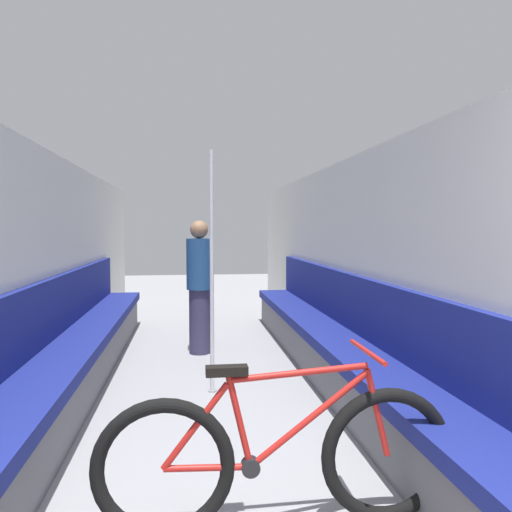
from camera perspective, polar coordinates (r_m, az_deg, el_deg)
wall_left at (r=4.81m, az=-23.42°, el=-1.61°), size 0.10×10.86×2.18m
wall_right at (r=4.91m, az=11.98°, el=-1.32°), size 0.10×10.86×2.18m
bench_seat_row_left at (r=4.80m, az=-20.29°, el=-10.78°), size 0.50×6.43×1.02m
bench_seat_row_right at (r=4.89m, az=9.12°, el=-10.37°), size 0.50×6.43×1.02m
bicycle at (r=2.61m, az=2.55°, el=-22.07°), size 1.78×0.46×0.88m
grab_pole_near at (r=4.45m, az=-5.07°, el=-2.21°), size 0.08×0.08×2.16m
passenger_standing at (r=5.87m, az=-6.48°, el=-3.35°), size 0.30×0.30×1.56m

